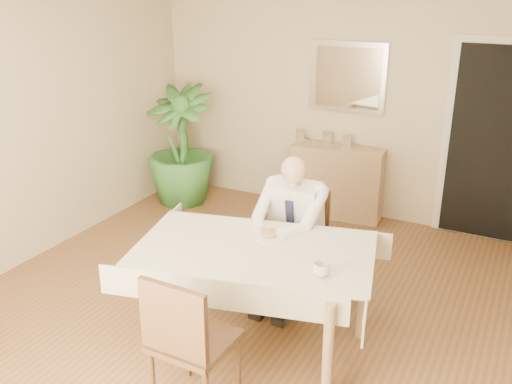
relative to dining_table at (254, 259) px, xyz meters
The scene contains 17 objects.
room 0.71m from the dining_table, 143.25° to the left, with size 5.00×5.02×2.60m.
doorway 2.97m from the dining_table, 64.25° to the left, with size 0.96×0.07×2.10m.
mirror 2.82m from the dining_table, 95.41° to the left, with size 0.86×0.04×0.76m.
dining_table is the anchor object (origin of this frame).
chair_far 0.90m from the dining_table, 90.00° to the left, with size 0.45×0.45×0.87m.
chair_near 0.90m from the dining_table, 90.12° to the right, with size 0.47×0.47×0.97m.
seated_man 0.59m from the dining_table, 90.00° to the left, with size 0.48×0.72×1.24m.
plate 0.24m from the dining_table, 85.01° to the left, with size 0.26×0.26×0.02m, color white.
food 0.25m from the dining_table, 85.01° to the left, with size 0.14×0.14×0.06m, color brown.
knife 0.20m from the dining_table, 69.50° to the left, with size 0.01×0.01×0.13m, color silver.
fork 0.19m from the dining_table, 97.56° to the left, with size 0.01×0.01×0.13m, color silver.
coffee_mug 0.61m from the dining_table, 15.07° to the right, with size 0.11×0.11×0.09m, color white.
sideboard 2.54m from the dining_table, 95.73° to the left, with size 1.02×0.35×0.81m, color tan.
photo_frame_left 2.66m from the dining_table, 105.90° to the left, with size 0.10×0.02×0.14m, color silver.
photo_frame_center 2.64m from the dining_table, 99.22° to the left, with size 0.10×0.02×0.14m, color silver.
photo_frame_right 2.57m from the dining_table, 93.96° to the left, with size 0.10×0.02×0.14m, color silver.
potted_palm 2.92m from the dining_table, 134.59° to the left, with size 0.79×0.79×1.41m, color #2B6024.
Camera 1 is at (1.95, -3.46, 2.60)m, focal length 40.00 mm.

